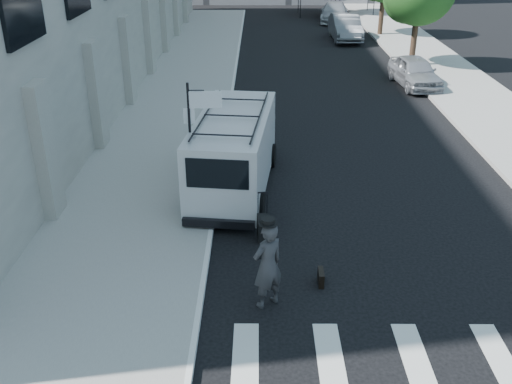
{
  "coord_description": "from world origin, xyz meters",
  "views": [
    {
      "loc": [
        -0.76,
        -11.2,
        7.53
      ],
      "look_at": [
        -0.82,
        1.61,
        1.3
      ],
      "focal_mm": 40.0,
      "sensor_mm": 36.0,
      "label": 1
    }
  ],
  "objects_px": {
    "parked_car_b": "(345,27)",
    "briefcase": "(321,277)",
    "businessman": "(268,265)",
    "parked_car_a": "(415,72)",
    "suitcase": "(263,228)",
    "parked_car_c": "(334,12)",
    "cargo_van": "(235,150)"
  },
  "relations": [
    {
      "from": "parked_car_b",
      "to": "businessman",
      "type": "bearing_deg",
      "value": -101.49
    },
    {
      "from": "parked_car_c",
      "to": "parked_car_b",
      "type": "bearing_deg",
      "value": -83.53
    },
    {
      "from": "parked_car_a",
      "to": "parked_car_b",
      "type": "xyz_separation_m",
      "value": [
        -1.8,
        11.48,
        0.11
      ]
    },
    {
      "from": "briefcase",
      "to": "cargo_van",
      "type": "relative_size",
      "value": 0.07
    },
    {
      "from": "parked_car_a",
      "to": "parked_car_c",
      "type": "distance_m",
      "value": 18.84
    },
    {
      "from": "businessman",
      "to": "cargo_van",
      "type": "distance_m",
      "value": 6.02
    },
    {
      "from": "suitcase",
      "to": "businessman",
      "type": "bearing_deg",
      "value": -94.71
    },
    {
      "from": "cargo_van",
      "to": "parked_car_c",
      "type": "bearing_deg",
      "value": 83.89
    },
    {
      "from": "businessman",
      "to": "suitcase",
      "type": "distance_m",
      "value": 2.78
    },
    {
      "from": "parked_car_a",
      "to": "suitcase",
      "type": "bearing_deg",
      "value": -122.48
    },
    {
      "from": "briefcase",
      "to": "parked_car_b",
      "type": "relative_size",
      "value": 0.09
    },
    {
      "from": "suitcase",
      "to": "parked_car_c",
      "type": "distance_m",
      "value": 33.96
    },
    {
      "from": "briefcase",
      "to": "cargo_van",
      "type": "xyz_separation_m",
      "value": [
        -2.13,
        5.18,
        1.02
      ]
    },
    {
      "from": "parked_car_a",
      "to": "parked_car_c",
      "type": "bearing_deg",
      "value": 89.41
    },
    {
      "from": "briefcase",
      "to": "cargo_van",
      "type": "bearing_deg",
      "value": 112.82
    },
    {
      "from": "briefcase",
      "to": "parked_car_a",
      "type": "height_order",
      "value": "parked_car_a"
    },
    {
      "from": "cargo_van",
      "to": "parked_car_a",
      "type": "bearing_deg",
      "value": 60.38
    },
    {
      "from": "briefcase",
      "to": "parked_car_b",
      "type": "xyz_separation_m",
      "value": [
        4.35,
        28.11,
        0.65
      ]
    },
    {
      "from": "parked_car_c",
      "to": "suitcase",
      "type": "bearing_deg",
      "value": -92.22
    },
    {
      "from": "cargo_van",
      "to": "parked_car_a",
      "type": "xyz_separation_m",
      "value": [
        8.28,
        11.45,
        -0.48
      ]
    },
    {
      "from": "businessman",
      "to": "parked_car_a",
      "type": "distance_m",
      "value": 18.9
    },
    {
      "from": "businessman",
      "to": "parked_car_a",
      "type": "xyz_separation_m",
      "value": [
        7.37,
        17.4,
        -0.27
      ]
    },
    {
      "from": "businessman",
      "to": "suitcase",
      "type": "relative_size",
      "value": 1.56
    },
    {
      "from": "suitcase",
      "to": "parked_car_a",
      "type": "relative_size",
      "value": 0.3
    },
    {
      "from": "businessman",
      "to": "briefcase",
      "type": "bearing_deg",
      "value": 175.92
    },
    {
      "from": "parked_car_a",
      "to": "parked_car_b",
      "type": "bearing_deg",
      "value": 93.26
    },
    {
      "from": "businessman",
      "to": "parked_car_c",
      "type": "distance_m",
      "value": 36.62
    },
    {
      "from": "parked_car_b",
      "to": "briefcase",
      "type": "bearing_deg",
      "value": -99.36
    },
    {
      "from": "briefcase",
      "to": "parked_car_a",
      "type": "xyz_separation_m",
      "value": [
        6.15,
        16.64,
        0.54
      ]
    },
    {
      "from": "suitcase",
      "to": "parked_car_c",
      "type": "relative_size",
      "value": 0.25
    },
    {
      "from": "businessman",
      "to": "parked_car_a",
      "type": "bearing_deg",
      "value": -149.01
    },
    {
      "from": "cargo_van",
      "to": "parked_car_b",
      "type": "bearing_deg",
      "value": 80.46
    }
  ]
}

